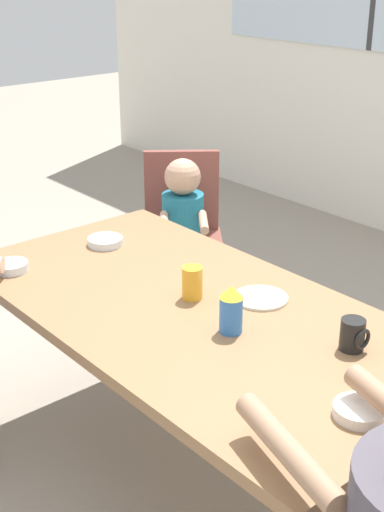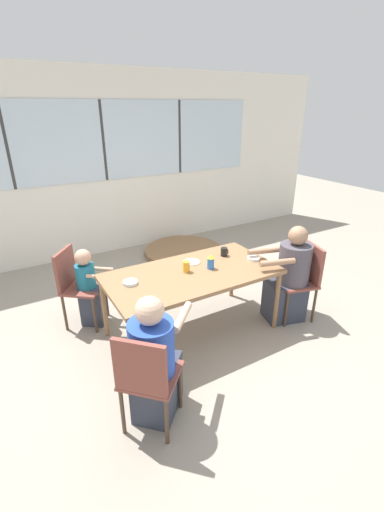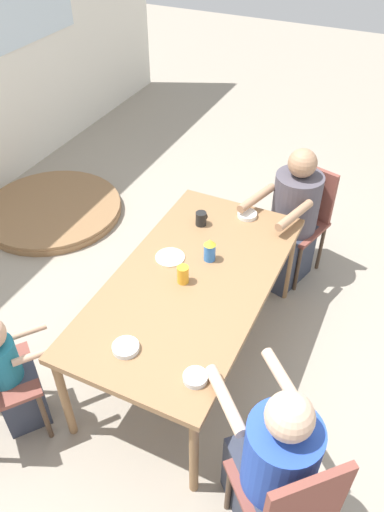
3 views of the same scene
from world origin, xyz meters
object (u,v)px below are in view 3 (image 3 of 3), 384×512
object	(u,v)px
chair_for_woman_green_shirt	(303,212)
bowl_white_shallow	(195,378)
person_toddler	(12,378)
bowl_cereal	(247,215)
folded_table_stack	(53,210)
chair_for_man_blue_shirt	(291,499)
juice_glass	(183,274)
bowl_fruit	(126,347)
sippy_cup	(210,249)
person_man_blue_shirt	(272,468)
person_woman_green_shirt	(290,226)
coffee_mug	(201,218)

from	to	relation	value
chair_for_woman_green_shirt	bowl_white_shallow	xyz separation A→B (m)	(-1.88, 0.04, 0.21)
person_toddler	bowl_cereal	distance (m)	1.83
folded_table_stack	chair_for_man_blue_shirt	bearing A→B (deg)	-123.47
chair_for_woman_green_shirt	juice_glass	xyz separation A→B (m)	(-1.28, 0.40, 0.25)
bowl_white_shallow	bowl_fruit	distance (m)	0.40
chair_for_woman_green_shirt	bowl_fruit	world-z (taller)	chair_for_woman_green_shirt
sippy_cup	juice_glass	distance (m)	0.26
person_man_blue_shirt	bowl_white_shallow	distance (m)	0.55
person_man_blue_shirt	juice_glass	xyz separation A→B (m)	(0.74, 0.83, 0.29)
chair_for_woman_green_shirt	person_woman_green_shirt	bearing A→B (deg)	90.00
sippy_cup	bowl_white_shallow	world-z (taller)	sippy_cup
bowl_fruit	person_woman_green_shirt	bearing A→B (deg)	-13.03
coffee_mug	bowl_cereal	world-z (taller)	coffee_mug
person_woman_green_shirt	person_toddler	distance (m)	2.20
person_toddler	bowl_cereal	world-z (taller)	person_toddler
chair_for_man_blue_shirt	bowl_cereal	xyz separation A→B (m)	(1.65, 0.84, 0.20)
person_man_blue_shirt	folded_table_stack	xyz separation A→B (m)	(1.74, 2.70, -0.44)
folded_table_stack	chair_for_woman_green_shirt	bearing A→B (deg)	-82.99
person_woman_green_shirt	bowl_fruit	distance (m)	1.76
person_toddler	bowl_white_shallow	xyz separation A→B (m)	(0.24, -1.02, 0.31)
bowl_fruit	person_toddler	bearing A→B (deg)	112.52
person_toddler	juice_glass	world-z (taller)	person_toddler
person_woman_green_shirt	sippy_cup	distance (m)	0.96
person_man_blue_shirt	bowl_cereal	distance (m)	1.70
chair_for_man_blue_shirt	bowl_white_shallow	world-z (taller)	chair_for_man_blue_shirt
person_toddler	bowl_white_shallow	size ratio (longest dim) A/B	7.35
chair_for_man_blue_shirt	person_man_blue_shirt	distance (m)	0.18
bowl_cereal	juice_glass	bearing A→B (deg)	171.81
person_man_blue_shirt	coffee_mug	distance (m)	1.65
sippy_cup	juice_glass	size ratio (longest dim) A/B	1.38
chair_for_man_blue_shirt	juice_glass	xyz separation A→B (m)	(0.86, 0.95, 0.25)
chair_for_woman_green_shirt	folded_table_stack	distance (m)	2.34
chair_for_man_blue_shirt	bowl_cereal	world-z (taller)	chair_for_man_blue_shirt
person_toddler	juice_glass	distance (m)	1.13
person_toddler	juice_glass	size ratio (longest dim) A/B	7.91
person_man_blue_shirt	juice_glass	size ratio (longest dim) A/B	9.54
chair_for_woman_green_shirt	person_toddler	size ratio (longest dim) A/B	0.98
person_woman_green_shirt	juice_glass	distance (m)	1.20
bowl_cereal	bowl_fruit	size ratio (longest dim) A/B	0.96
chair_for_woman_green_shirt	sippy_cup	size ratio (longest dim) A/B	5.61
chair_for_woman_green_shirt	bowl_fruit	distance (m)	1.92
juice_glass	folded_table_stack	size ratio (longest dim) A/B	0.09
sippy_cup	chair_for_woman_green_shirt	bearing A→B (deg)	-18.34
person_toddler	sippy_cup	bearing A→B (deg)	94.94
bowl_white_shallow	person_woman_green_shirt	bearing A→B (deg)	0.33
coffee_mug	folded_table_stack	size ratio (longest dim) A/B	0.08
person_woman_green_shirt	bowl_cereal	bearing A→B (deg)	70.42
chair_for_man_blue_shirt	sippy_cup	distance (m)	1.45
bowl_cereal	person_toddler	bearing A→B (deg)	154.55
bowl_white_shallow	juice_glass	bearing A→B (deg)	31.03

